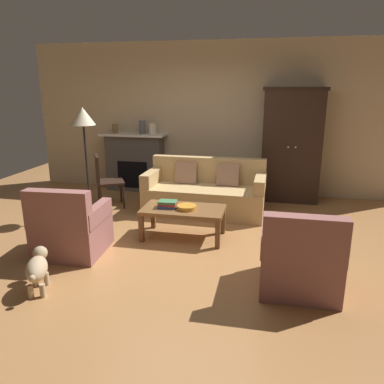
{
  "coord_description": "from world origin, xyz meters",
  "views": [
    {
      "loc": [
        1.05,
        -4.55,
        2.0
      ],
      "look_at": [
        -0.01,
        0.44,
        0.55
      ],
      "focal_mm": 34.95,
      "sensor_mm": 36.0,
      "label": 1
    }
  ],
  "objects_px": {
    "fruit_bowl": "(186,207)",
    "floor_lamp": "(83,123)",
    "mantel_vase_slate": "(142,127)",
    "mantel_vase_cream": "(152,129)",
    "coffee_table": "(183,212)",
    "fireplace": "(135,161)",
    "couch": "(205,193)",
    "dog": "(37,268)",
    "armoire": "(291,145)",
    "side_chair_wooden": "(105,178)",
    "armchair_near_right": "(300,261)",
    "book_stack": "(167,204)",
    "armchair_near_left": "(71,230)",
    "mantel_vase_bronze": "(115,128)"
  },
  "relations": [
    {
      "from": "dog",
      "to": "mantel_vase_slate",
      "type": "bearing_deg",
      "value": 92.94
    },
    {
      "from": "side_chair_wooden",
      "to": "dog",
      "type": "relative_size",
      "value": 1.69
    },
    {
      "from": "fireplace",
      "to": "armchair_near_left",
      "type": "distance_m",
      "value": 3.02
    },
    {
      "from": "mantel_vase_cream",
      "to": "dog",
      "type": "relative_size",
      "value": 0.38
    },
    {
      "from": "armchair_near_right",
      "to": "side_chair_wooden",
      "type": "distance_m",
      "value": 3.73
    },
    {
      "from": "mantel_vase_cream",
      "to": "mantel_vase_slate",
      "type": "bearing_deg",
      "value": 180.0
    },
    {
      "from": "mantel_vase_slate",
      "to": "mantel_vase_cream",
      "type": "distance_m",
      "value": 0.2
    },
    {
      "from": "couch",
      "to": "coffee_table",
      "type": "xyz_separation_m",
      "value": [
        -0.1,
        -1.13,
        0.05
      ]
    },
    {
      "from": "coffee_table",
      "to": "mantel_vase_cream",
      "type": "relative_size",
      "value": 5.41
    },
    {
      "from": "coffee_table",
      "to": "floor_lamp",
      "type": "height_order",
      "value": "floor_lamp"
    },
    {
      "from": "mantel_vase_slate",
      "to": "floor_lamp",
      "type": "distance_m",
      "value": 1.76
    },
    {
      "from": "armoire",
      "to": "side_chair_wooden",
      "type": "distance_m",
      "value": 3.29
    },
    {
      "from": "fruit_bowl",
      "to": "coffee_table",
      "type": "bearing_deg",
      "value": 146.02
    },
    {
      "from": "fireplace",
      "to": "mantel_vase_bronze",
      "type": "distance_m",
      "value": 0.74
    },
    {
      "from": "armoire",
      "to": "floor_lamp",
      "type": "bearing_deg",
      "value": -151.68
    },
    {
      "from": "fruit_bowl",
      "to": "book_stack",
      "type": "xyz_separation_m",
      "value": [
        -0.26,
        0.02,
        0.02
      ]
    },
    {
      "from": "fruit_bowl",
      "to": "mantel_vase_bronze",
      "type": "bearing_deg",
      "value": 130.86
    },
    {
      "from": "coffee_table",
      "to": "book_stack",
      "type": "xyz_separation_m",
      "value": [
        -0.21,
        -0.02,
        0.1
      ]
    },
    {
      "from": "couch",
      "to": "dog",
      "type": "bearing_deg",
      "value": -113.7
    },
    {
      "from": "coffee_table",
      "to": "side_chair_wooden",
      "type": "relative_size",
      "value": 1.22
    },
    {
      "from": "floor_lamp",
      "to": "mantel_vase_slate",
      "type": "bearing_deg",
      "value": 79.96
    },
    {
      "from": "fireplace",
      "to": "fruit_bowl",
      "type": "xyz_separation_m",
      "value": [
        1.55,
        -2.24,
        -0.12
      ]
    },
    {
      "from": "mantel_vase_slate",
      "to": "dog",
      "type": "bearing_deg",
      "value": -87.06
    },
    {
      "from": "mantel_vase_bronze",
      "to": "dog",
      "type": "distance_m",
      "value": 4.02
    },
    {
      "from": "couch",
      "to": "mantel_vase_cream",
      "type": "distance_m",
      "value": 1.85
    },
    {
      "from": "armchair_near_right",
      "to": "fruit_bowl",
      "type": "bearing_deg",
      "value": 143.03
    },
    {
      "from": "mantel_vase_slate",
      "to": "armchair_near_right",
      "type": "distance_m",
      "value": 4.39
    },
    {
      "from": "fruit_bowl",
      "to": "floor_lamp",
      "type": "distance_m",
      "value": 2.03
    },
    {
      "from": "floor_lamp",
      "to": "fruit_bowl",
      "type": "bearing_deg",
      "value": -16.98
    },
    {
      "from": "coffee_table",
      "to": "dog",
      "type": "xyz_separation_m",
      "value": [
        -1.12,
        -1.64,
        -0.12
      ]
    },
    {
      "from": "armoire",
      "to": "book_stack",
      "type": "bearing_deg",
      "value": -127.8
    },
    {
      "from": "mantel_vase_slate",
      "to": "mantel_vase_cream",
      "type": "relative_size",
      "value": 1.24
    },
    {
      "from": "coffee_table",
      "to": "fruit_bowl",
      "type": "height_order",
      "value": "fruit_bowl"
    },
    {
      "from": "armoire",
      "to": "coffee_table",
      "type": "distance_m",
      "value": 2.66
    },
    {
      "from": "coffee_table",
      "to": "mantel_vase_bronze",
      "type": "bearing_deg",
      "value": 130.53
    },
    {
      "from": "couch",
      "to": "book_stack",
      "type": "xyz_separation_m",
      "value": [
        -0.31,
        -1.15,
        0.15
      ]
    },
    {
      "from": "fruit_bowl",
      "to": "armchair_near_left",
      "type": "bearing_deg",
      "value": -149.39
    },
    {
      "from": "armchair_near_right",
      "to": "floor_lamp",
      "type": "distance_m",
      "value": 3.64
    },
    {
      "from": "couch",
      "to": "armchair_near_right",
      "type": "relative_size",
      "value": 2.2
    },
    {
      "from": "book_stack",
      "to": "armoire",
      "type": "bearing_deg",
      "value": 52.2
    },
    {
      "from": "mantel_vase_bronze",
      "to": "armchair_near_left",
      "type": "distance_m",
      "value": 3.18
    },
    {
      "from": "book_stack",
      "to": "mantel_vase_slate",
      "type": "bearing_deg",
      "value": 116.47
    },
    {
      "from": "couch",
      "to": "mantel_vase_slate",
      "type": "distance_m",
      "value": 2.0
    },
    {
      "from": "fireplace",
      "to": "floor_lamp",
      "type": "relative_size",
      "value": 0.74
    },
    {
      "from": "fireplace",
      "to": "mantel_vase_slate",
      "type": "bearing_deg",
      "value": -5.69
    },
    {
      "from": "fireplace",
      "to": "armchair_near_right",
      "type": "bearing_deg",
      "value": -48.22
    },
    {
      "from": "fruit_bowl",
      "to": "book_stack",
      "type": "height_order",
      "value": "book_stack"
    },
    {
      "from": "coffee_table",
      "to": "dog",
      "type": "height_order",
      "value": "coffee_table"
    },
    {
      "from": "armoire",
      "to": "dog",
      "type": "height_order",
      "value": "armoire"
    },
    {
      "from": "fruit_bowl",
      "to": "dog",
      "type": "xyz_separation_m",
      "value": [
        -1.17,
        -1.61,
        -0.2
      ]
    }
  ]
}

